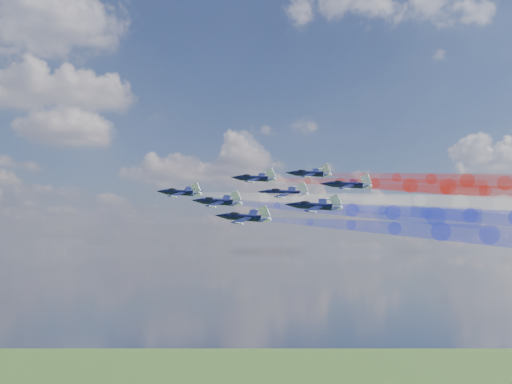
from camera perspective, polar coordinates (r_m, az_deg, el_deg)
name	(u,v)px	position (r m, az deg, el deg)	size (l,w,h in m)	color
jet_lead	(181,193)	(167.88, -6.71, -0.05)	(11.03, 13.78, 3.68)	black
trail_lead	(298,199)	(154.22, 3.77, -0.66)	(4.59, 52.73, 4.59)	white
jet_inner_left	(219,202)	(152.13, -3.35, -0.88)	(11.03, 13.78, 3.68)	black
trail_inner_left	(352,210)	(140.61, 8.54, -1.62)	(4.59, 52.73, 4.59)	#1B29E9
jet_inner_right	(255,178)	(172.55, -0.09, 1.22)	(11.03, 13.78, 3.68)	black
trail_inner_right	(375,184)	(162.37, 10.47, 0.72)	(4.59, 52.73, 4.59)	red
jet_outer_left	(245,217)	(139.37, -0.99, -2.27)	(11.03, 13.78, 3.68)	black
trail_outer_left	(395,228)	(129.51, 12.21, -3.17)	(4.59, 52.73, 4.59)	#1B29E9
jet_center_third	(285,193)	(157.31, 2.59, -0.10)	(11.03, 13.78, 3.68)	black
trail_center_third	(420,201)	(148.94, 14.33, -0.74)	(4.59, 52.73, 4.59)	white
jet_outer_right	(310,174)	(177.00, 4.82, 1.63)	(11.03, 13.78, 3.68)	black
trail_outer_right	(431,179)	(169.46, 15.27, 1.15)	(4.59, 52.73, 4.59)	red
jet_rear_left	(315,206)	(141.53, 5.29, -1.26)	(11.03, 13.78, 3.68)	black
trail_rear_left	(470,216)	(135.09, 18.49, -2.02)	(4.59, 52.73, 4.59)	#1B29E9
jet_rear_right	(348,185)	(162.04, 8.14, 0.63)	(11.03, 13.78, 3.68)	black
trail_rear_right	(485,191)	(156.67, 19.66, 0.05)	(4.59, 52.73, 4.59)	red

